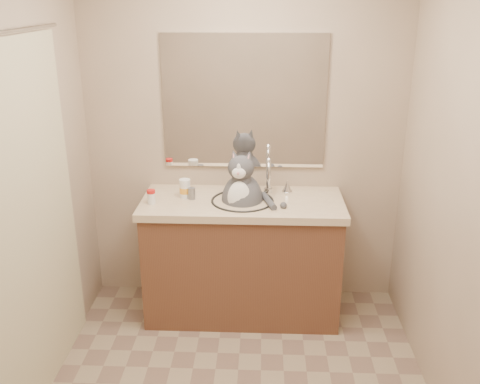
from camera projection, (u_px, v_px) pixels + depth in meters
The scene contains 8 objects.
room at pixel (235, 204), 2.52m from camera, with size 2.22×2.52×2.42m.
vanity at pixel (242, 255), 3.68m from camera, with size 1.34×0.59×1.12m.
mirror at pixel (244, 102), 3.59m from camera, with size 1.10×0.02×0.90m, color white.
shower_curtain at pixel (30, 225), 2.71m from camera, with size 0.02×1.30×1.93m.
cat at pixel (242, 197), 3.53m from camera, with size 0.39×0.37×0.56m.
pill_bottle_redcap at pixel (151, 197), 3.47m from camera, with size 0.06×0.06×0.09m.
pill_bottle_orange at pixel (185, 189), 3.57m from camera, with size 0.09×0.09×0.13m.
grey_canister at pixel (192, 193), 3.55m from camera, with size 0.06×0.06×0.08m.
Camera 1 is at (0.12, -2.34, 2.13)m, focal length 40.00 mm.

